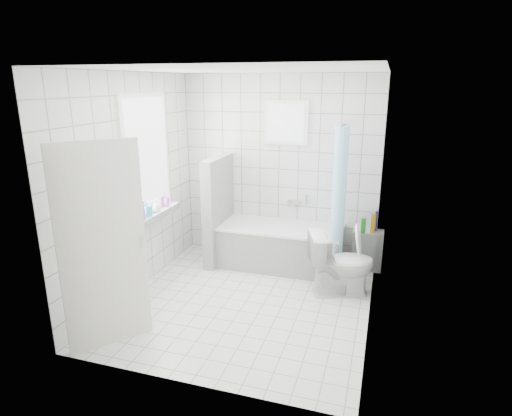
% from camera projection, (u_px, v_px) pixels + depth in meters
% --- Properties ---
extents(ground, '(3.00, 3.00, 0.00)m').
position_uv_depth(ground, '(246.00, 301.00, 5.03)').
color(ground, white).
rests_on(ground, ground).
extents(ceiling, '(3.00, 3.00, 0.00)m').
position_uv_depth(ceiling, '(244.00, 70.00, 4.30)').
color(ceiling, white).
rests_on(ceiling, ground).
extents(wall_back, '(2.80, 0.02, 2.60)m').
position_uv_depth(wall_back, '(279.00, 169.00, 6.04)').
color(wall_back, white).
rests_on(wall_back, ground).
extents(wall_front, '(2.80, 0.02, 2.60)m').
position_uv_depth(wall_front, '(183.00, 241.00, 3.29)').
color(wall_front, white).
rests_on(wall_front, ground).
extents(wall_left, '(0.02, 3.00, 2.60)m').
position_uv_depth(wall_left, '(133.00, 186.00, 5.06)').
color(wall_left, white).
rests_on(wall_left, ground).
extents(wall_right, '(0.02, 3.00, 2.60)m').
position_uv_depth(wall_right, '(378.00, 205.00, 4.27)').
color(wall_right, white).
rests_on(wall_right, ground).
extents(window_left, '(0.01, 0.90, 1.40)m').
position_uv_depth(window_left, '(148.00, 157.00, 5.24)').
color(window_left, white).
rests_on(window_left, wall_left).
extents(window_back, '(0.50, 0.01, 0.50)m').
position_uv_depth(window_back, '(286.00, 123.00, 5.78)').
color(window_back, white).
rests_on(window_back, wall_back).
extents(window_sill, '(0.18, 1.02, 0.08)m').
position_uv_depth(window_sill, '(155.00, 215.00, 5.43)').
color(window_sill, white).
rests_on(window_sill, wall_left).
extents(door, '(0.53, 0.65, 2.00)m').
position_uv_depth(door, '(103.00, 248.00, 3.96)').
color(door, silver).
rests_on(door, ground).
extents(bathtub, '(1.67, 0.77, 0.58)m').
position_uv_depth(bathtub, '(281.00, 246.00, 5.94)').
color(bathtub, white).
rests_on(bathtub, ground).
extents(partition_wall, '(0.15, 0.85, 1.50)m').
position_uv_depth(partition_wall, '(219.00, 210.00, 6.02)').
color(partition_wall, white).
rests_on(partition_wall, ground).
extents(tiled_ledge, '(0.40, 0.24, 0.55)m').
position_uv_depth(tiled_ledge, '(367.00, 250.00, 5.85)').
color(tiled_ledge, white).
rests_on(tiled_ledge, ground).
extents(toilet, '(0.88, 0.67, 0.79)m').
position_uv_depth(toilet, '(341.00, 263.00, 5.11)').
color(toilet, white).
rests_on(toilet, ground).
extents(curtain_rod, '(0.02, 0.80, 0.02)m').
position_uv_depth(curtain_rod, '(344.00, 123.00, 5.22)').
color(curtain_rod, silver).
rests_on(curtain_rod, wall_back).
extents(shower_curtain, '(0.14, 0.48, 1.78)m').
position_uv_depth(shower_curtain, '(339.00, 197.00, 5.35)').
color(shower_curtain, '#56D8FE').
rests_on(shower_curtain, curtain_rod).
extents(tub_faucet, '(0.18, 0.06, 0.06)m').
position_uv_depth(tub_faucet, '(294.00, 202.00, 6.06)').
color(tub_faucet, silver).
rests_on(tub_faucet, wall_back).
extents(sill_bottles, '(0.18, 0.75, 0.33)m').
position_uv_depth(sill_bottles, '(148.00, 206.00, 5.22)').
color(sill_bottles, '#34CAEC').
rests_on(sill_bottles, window_sill).
extents(ledge_bottles, '(0.20, 0.20, 0.27)m').
position_uv_depth(ledge_bottles, '(371.00, 223.00, 5.70)').
color(ledge_bottles, '#1D15AF').
rests_on(ledge_bottles, tiled_ledge).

